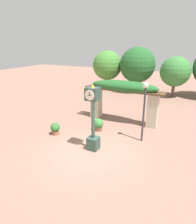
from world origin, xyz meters
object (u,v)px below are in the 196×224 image
at_px(potted_plant_near_left, 55,128).
at_px(potted_plant_near_right, 99,124).
at_px(pedestal_clock, 93,118).
at_px(lamp_post, 144,103).

distance_m(potted_plant_near_left, potted_plant_near_right, 2.51).
bearing_deg(potted_plant_near_left, pedestal_clock, -9.90).
relative_size(pedestal_clock, lamp_post, 1.03).
height_order(potted_plant_near_left, potted_plant_near_right, potted_plant_near_right).
xyz_separation_m(potted_plant_near_right, lamp_post, (2.64, -0.11, 1.69)).
xyz_separation_m(pedestal_clock, potted_plant_near_right, (-0.78, 2.07, -1.25)).
bearing_deg(lamp_post, potted_plant_near_right, 177.57).
bearing_deg(pedestal_clock, lamp_post, 46.35).
bearing_deg(lamp_post, potted_plant_near_left, -162.04).
distance_m(pedestal_clock, potted_plant_near_right, 2.54).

